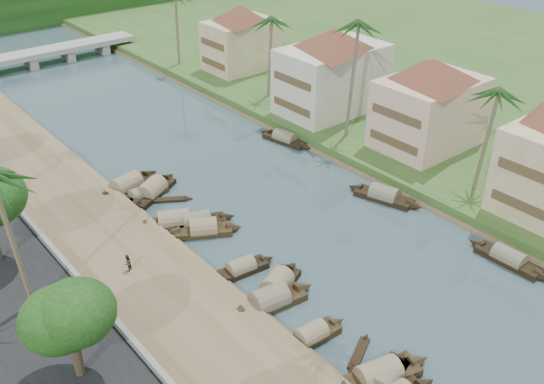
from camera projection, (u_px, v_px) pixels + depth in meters
ground at (404, 286)px, 47.82m from camera, size 220.00×220.00×0.00m
left_bank at (103, 243)px, 52.23m from camera, size 10.00×180.00×0.80m
right_bank at (378, 134)px, 71.35m from camera, size 16.00×180.00×1.20m
road at (2, 279)px, 47.41m from camera, size 8.00×180.00×1.40m
retaining_wall at (54, 252)px, 49.45m from camera, size 0.40×180.00×1.10m
far_right_fill at (543, 70)px, 91.67m from camera, size 60.00×220.00×1.15m
bridge at (48, 53)px, 95.18m from camera, size 28.00×4.00×2.40m
building_mid at (430, 102)px, 65.11m from camera, size 14.11×14.11×9.70m
building_far at (332, 70)px, 73.81m from camera, size 15.59×15.59×10.20m
building_distant at (241, 37)px, 88.00m from camera, size 12.62×12.62×9.20m
sampan_2 at (378, 376)px, 39.18m from camera, size 8.37×3.63×2.17m
sampan_3 at (386, 380)px, 38.91m from camera, size 6.86×3.21×1.87m
sampan_4 at (311, 336)px, 42.38m from camera, size 6.32×1.74×1.84m
sampan_5 at (277, 285)px, 47.24m from camera, size 7.07×4.39×2.23m
sampan_6 at (270, 301)px, 45.57m from camera, size 8.13×2.77×2.36m
sampan_7 at (241, 269)px, 49.07m from camera, size 6.53×1.98×1.78m
sampan_8 at (203, 230)px, 54.01m from camera, size 6.97×4.97×2.20m
sampan_9 at (196, 222)px, 55.18m from camera, size 7.44×3.97×1.92m
sampan_10 at (174, 222)px, 55.13m from camera, size 8.13×5.16×2.26m
sampan_11 at (152, 191)px, 59.95m from camera, size 8.29×5.60×2.39m
sampan_12 at (143, 195)px, 59.41m from camera, size 7.27×1.69×1.78m
sampan_13 at (127, 186)px, 60.89m from camera, size 8.77×3.92×2.34m
sampan_14 at (508, 259)px, 50.21m from camera, size 1.74×7.80×1.92m
sampan_15 at (384, 196)px, 59.16m from camera, size 3.96×8.14×2.16m
sampan_16 at (285, 139)px, 70.58m from camera, size 2.90×7.96×1.95m
canoe_1 at (359, 354)px, 41.30m from camera, size 4.15×2.55×0.69m
canoe_2 at (168, 200)px, 59.10m from camera, size 4.56×3.25×0.72m
palm_1 at (493, 95)px, 54.34m from camera, size 3.20×3.20×11.30m
palm_2 at (354, 26)px, 63.38m from camera, size 3.20×3.20×14.40m
palm_3 at (269, 21)px, 75.61m from camera, size 3.20×3.20×11.67m
tree_2 at (68, 316)px, 35.73m from camera, size 4.77×4.77×6.75m
tree_6 at (353, 58)px, 77.37m from camera, size 4.82×4.82×7.39m
person_far at (127, 263)px, 47.92m from camera, size 0.89×0.85×1.44m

